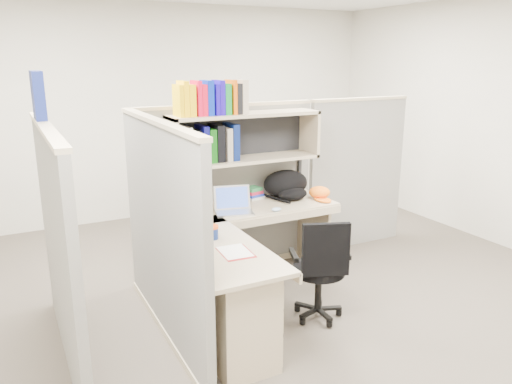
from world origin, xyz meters
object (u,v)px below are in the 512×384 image
laptop (234,201)px  task_chair (320,285)px  desk (242,283)px  backpack (289,185)px  snack_canister (212,232)px

laptop → task_chair: size_ratio=0.37×
desk → task_chair: (0.65, -0.06, -0.13)m
desk → backpack: bearing=44.5°
desk → backpack: size_ratio=3.87×
desk → backpack: (0.94, 0.92, 0.42)m
desk → backpack: 1.38m
laptop → snack_canister: 0.65m
desk → snack_canister: snack_canister is taller
laptop → desk: bearing=-96.0°
desk → snack_canister: bearing=120.4°
laptop → backpack: backpack is taller
task_chair → desk: bearing=175.1°
desk → backpack: backpack is taller
backpack → snack_canister: 1.28m
backpack → task_chair: 1.16m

